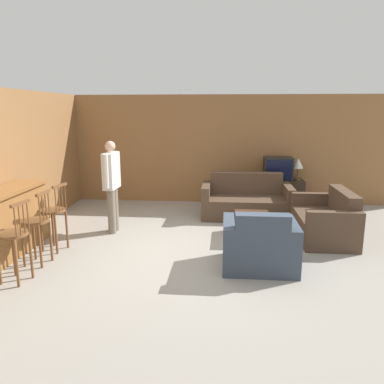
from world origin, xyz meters
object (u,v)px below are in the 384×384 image
object	(u,v)px
bar_chair_far	(54,215)
table_lamp	(298,164)
couch_far	(246,202)
person_by_window	(112,182)
loveseat_right	(326,221)
armchair_near	(259,247)
bar_chair_mid	(36,226)
tv	(278,168)
bar_chair_near	(14,240)
tv_unit	(277,193)
coffee_table	(253,219)

from	to	relation	value
bar_chair_far	table_lamp	bearing A→B (deg)	35.53
couch_far	person_by_window	bearing A→B (deg)	-153.16
table_lamp	couch_far	bearing A→B (deg)	-144.06
loveseat_right	person_by_window	xyz separation A→B (m)	(-3.86, 0.02, 0.64)
couch_far	armchair_near	size ratio (longest dim) A/B	1.79
bar_chair_mid	loveseat_right	xyz separation A→B (m)	(4.52, 1.54, -0.27)
armchair_near	table_lamp	size ratio (longest dim) A/B	2.07
person_by_window	table_lamp	bearing A→B (deg)	29.97
loveseat_right	tv	world-z (taller)	tv
bar_chair_near	tv_unit	distance (m)	5.85
couch_far	person_by_window	size ratio (longest dim) A/B	1.11
bar_chair_near	couch_far	size ratio (longest dim) A/B	0.59
bar_chair_mid	bar_chair_far	bearing A→B (deg)	90.03
table_lamp	loveseat_right	bearing A→B (deg)	-86.94
bar_chair_near	tv	xyz separation A→B (m)	(3.95, 4.31, 0.33)
bar_chair_far	armchair_near	distance (m)	3.28
tv	bar_chair_mid	bearing A→B (deg)	-136.77
tv	table_lamp	world-z (taller)	tv
bar_chair_mid	loveseat_right	size ratio (longest dim) A/B	0.72
bar_chair_far	bar_chair_mid	bearing A→B (deg)	-89.97
tv_unit	table_lamp	world-z (taller)	table_lamp
bar_chair_near	table_lamp	distance (m)	6.18
bar_chair_far	tv	bearing A→B (deg)	38.52
loveseat_right	tv	bearing A→B (deg)	104.78
coffee_table	tv	xyz separation A→B (m)	(0.71, 2.25, 0.58)
table_lamp	tv_unit	bearing A→B (deg)	180.00
couch_far	loveseat_right	xyz separation A→B (m)	(1.33, -1.30, -0.00)
bar_chair_far	tv_unit	world-z (taller)	bar_chair_far
armchair_near	tv_unit	size ratio (longest dim) A/B	0.88
coffee_table	person_by_window	xyz separation A→B (m)	(-2.57, 0.09, 0.62)
bar_chair_mid	bar_chair_far	size ratio (longest dim) A/B	1.00
coffee_table	tv	world-z (taller)	tv
tv_unit	table_lamp	distance (m)	0.83
bar_chair_near	bar_chair_mid	xyz separation A→B (m)	(0.00, 0.59, 0.00)
tv	person_by_window	distance (m)	3.93
bar_chair_near	couch_far	bearing A→B (deg)	47.03
tv_unit	armchair_near	bearing A→B (deg)	-101.21
bar_chair_far	couch_far	xyz separation A→B (m)	(3.20, 2.27, -0.27)
bar_chair_mid	tv	size ratio (longest dim) A/B	1.72
bar_chair_far	tv	distance (m)	5.06
armchair_near	tv	world-z (taller)	tv
couch_far	person_by_window	world-z (taller)	person_by_window
armchair_near	loveseat_right	size ratio (longest dim) A/B	0.69
couch_far	loveseat_right	bearing A→B (deg)	-44.48
loveseat_right	person_by_window	distance (m)	3.91
couch_far	tv	size ratio (longest dim) A/B	2.94
bar_chair_far	person_by_window	size ratio (longest dim) A/B	0.65
bar_chair_far	table_lamp	world-z (taller)	table_lamp
bar_chair_mid	armchair_near	xyz separation A→B (m)	(3.24, 0.14, -0.26)
table_lamp	tv	bearing A→B (deg)	-179.61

